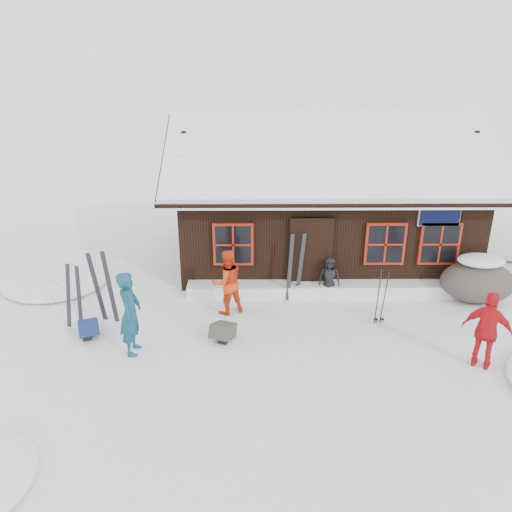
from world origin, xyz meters
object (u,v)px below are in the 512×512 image
Objects in this scene: skier_crouched at (329,277)px; skier_orange_left at (227,282)px; ski_pair_left at (74,297)px; backpack_blue at (89,331)px; ski_poles at (381,297)px; skier_teal at (130,313)px; backpack_olive at (223,334)px; boulder at (478,280)px; skier_orange_right at (487,331)px.

skier_orange_left is at bearing -157.46° from skier_crouched.
skier_crouched is at bearing 26.16° from ski_pair_left.
ski_poles is at bearing -16.02° from backpack_blue.
skier_teal is 1.13× the size of skier_orange_left.
backpack_blue is 0.99× the size of backpack_olive.
skier_teal is 0.98× the size of boulder.
ski_poles is 2.43× the size of backpack_blue.
skier_orange_right reaches higher than ski_poles.
backpack_blue is at bearing -161.85° from backpack_olive.
skier_orange_left is 3.30m from backpack_blue.
backpack_olive is (-2.63, -2.10, -0.40)m from skier_crouched.
boulder is at bearing -73.21° from skier_teal.
skier_teal is 1.49m from backpack_blue.
skier_teal is at bearing -167.62° from ski_poles.
ski_poles is 2.42× the size of backpack_olive.
backpack_blue is (0.40, -0.44, -0.60)m from ski_pair_left.
skier_teal is 5.18m from skier_crouched.
skier_teal reaches higher than skier_crouched.
backpack_olive is at bearing -75.53° from skier_teal.
backpack_blue is 2.99m from backpack_olive.
ski_pair_left is at bearing -178.78° from ski_poles.
skier_orange_right is 0.88× the size of boulder.
backpack_olive is (-3.62, -0.75, -0.50)m from ski_poles.
boulder is at bearing 37.85° from backpack_olive.
skier_crouched is at bearing -2.04° from backpack_blue.
boulder is 6.65m from backpack_olive.
skier_crouched is 5.96m from backpack_blue.
skier_orange_right is at bearing -110.46° from boulder.
backpack_olive is (1.86, 0.45, -0.76)m from skier_teal.
ski_poles is at bearing -15.43° from skier_orange_right.
skier_orange_left is 1.17× the size of ski_poles.
boulder is 9.84m from ski_pair_left.
skier_crouched is at bearing 126.37° from ski_poles.
skier_crouched is (4.49, 2.56, -0.36)m from skier_teal.
ski_poles is at bearing 145.97° from skier_orange_left.
boulder is at bearing 160.03° from skier_orange_left.
backpack_blue is at bearing -155.94° from skier_crouched.
ski_poles reaches higher than backpack_olive.
ski_pair_left is (-8.65, 1.65, -0.06)m from skier_orange_right.
backpack_blue is at bearing -174.88° from ski_poles.
boulder is at bearing 1.88° from skier_crouched.
skier_crouched is at bearing 176.91° from boulder.
skier_orange_right is at bearing -94.00° from skier_teal.
ski_pair_left is 0.85m from backpack_blue.
backpack_olive is at bearing -136.34° from skier_crouched.
backpack_olive is at bearing 2.08° from ski_pair_left.
ski_poles reaches higher than boulder.
boulder is at bearing 22.78° from ski_poles.
skier_crouched reaches higher than boulder.
backpack_blue is (-8.25, 1.21, -0.66)m from skier_orange_right.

